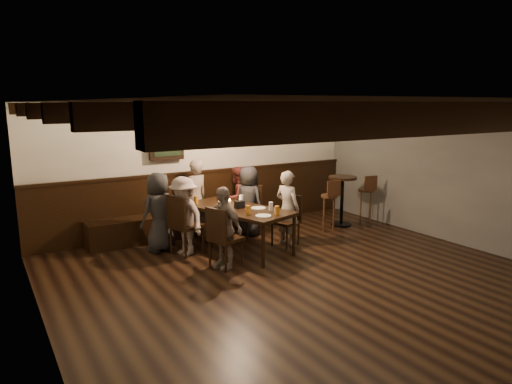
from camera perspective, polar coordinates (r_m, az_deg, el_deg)
room at (r=7.51m, az=-4.12°, el=0.95°), size 7.00×7.00×7.00m
dining_table at (r=7.46m, az=-2.35°, el=-2.40°), size 1.34×2.05×0.71m
chair_left_near at (r=7.41m, az=-8.75°, el=-5.45°), size 0.55×0.55×0.97m
chair_left_far at (r=6.77m, az=-3.90°, el=-7.10°), size 0.52×0.52×0.91m
chair_right_near at (r=8.36m, az=-1.06°, el=-3.52°), size 0.52×0.52×0.93m
chair_right_far at (r=7.79m, az=3.77°, el=-4.78°), size 0.49×0.49×0.86m
person_bench_left at (r=7.57m, az=-12.04°, el=-2.47°), size 0.72×0.57×1.30m
person_bench_centre at (r=8.21m, az=-7.58°, el=-0.84°), size 0.59×0.47×1.42m
person_bench_right at (r=8.72m, az=-2.40°, el=-0.76°), size 0.69×0.60×1.21m
person_left_near at (r=7.31m, az=-9.01°, el=-2.99°), size 0.67×0.91×1.26m
person_left_far at (r=6.66m, az=-4.12°, el=-4.47°), size 0.48×0.77×1.22m
person_right_near at (r=8.30m, az=-0.92°, el=-1.13°), size 0.56×0.71×1.27m
person_right_far at (r=7.72m, az=3.95°, el=-2.03°), size 0.42×0.53×1.28m
pint_a at (r=7.75m, az=-7.50°, el=-1.01°), size 0.07×0.07×0.14m
pint_b at (r=8.06m, az=-4.39°, el=-0.48°), size 0.07×0.07×0.14m
pint_c at (r=7.30m, az=-4.57°, el=-1.70°), size 0.07×0.07×0.14m
pint_d at (r=7.78m, az=-1.85°, el=-0.88°), size 0.07×0.07×0.14m
pint_e at (r=6.98m, az=-0.99°, el=-2.27°), size 0.07×0.07×0.14m
pint_f at (r=7.22m, az=1.88°, el=-1.82°), size 0.07×0.07×0.14m
pint_g at (r=6.95m, az=2.64°, el=-2.33°), size 0.07×0.07×0.14m
plate_near at (r=6.88m, az=0.93°, el=-3.00°), size 0.24×0.24×0.01m
plate_far at (r=7.38m, az=0.29°, el=-2.03°), size 0.24×0.24×0.01m
condiment_caddy at (r=7.40m, az=-2.08°, el=-1.57°), size 0.15×0.10×0.12m
candle at (r=7.74m, az=-3.31°, el=-1.30°), size 0.05×0.05×0.05m
high_top_table at (r=9.11m, az=10.72°, el=-0.18°), size 0.55×0.55×0.98m
bar_stool_left at (r=8.69m, az=9.12°, el=-2.51°), size 0.32×0.34×1.00m
bar_stool_right at (r=9.39m, az=13.55°, el=-1.66°), size 0.33×0.34×1.00m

